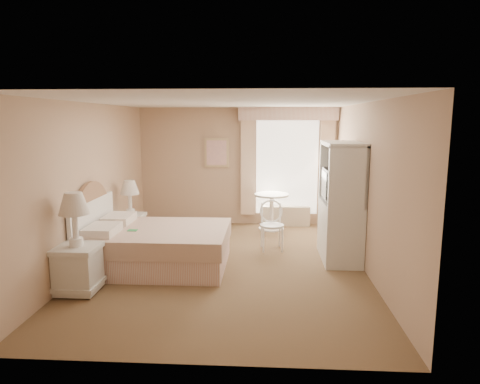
# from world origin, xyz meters

# --- Properties ---
(room) EXTENTS (4.21, 5.51, 2.51)m
(room) POSITION_xyz_m (0.00, 0.00, 1.25)
(room) COLOR brown
(room) RESTS_ON ground
(window) EXTENTS (2.05, 0.22, 2.51)m
(window) POSITION_xyz_m (1.05, 2.65, 1.34)
(window) COLOR white
(window) RESTS_ON room
(framed_art) EXTENTS (0.52, 0.04, 0.62)m
(framed_art) POSITION_xyz_m (-0.45, 2.71, 1.55)
(framed_art) COLOR tan
(framed_art) RESTS_ON room
(bed) EXTENTS (2.10, 1.61, 1.42)m
(bed) POSITION_xyz_m (-1.12, -0.11, 0.34)
(bed) COLOR tan
(bed) RESTS_ON room
(nightstand_near) EXTENTS (0.54, 0.54, 1.31)m
(nightstand_near) POSITION_xyz_m (-1.84, -1.16, 0.50)
(nightstand_near) COLOR silver
(nightstand_near) RESTS_ON room
(nightstand_far) EXTENTS (0.48, 0.48, 1.15)m
(nightstand_far) POSITION_xyz_m (-1.84, 1.07, 0.44)
(nightstand_far) COLOR silver
(nightstand_far) RESTS_ON room
(round_table) EXTENTS (0.70, 0.70, 0.74)m
(round_table) POSITION_xyz_m (0.73, 2.29, 0.50)
(round_table) COLOR white
(round_table) RESTS_ON room
(cafe_chair) EXTENTS (0.45, 0.45, 0.86)m
(cafe_chair) POSITION_xyz_m (0.71, 0.92, 0.50)
(cafe_chair) COLOR white
(cafe_chair) RESTS_ON room
(armoire) EXTENTS (0.57, 1.14, 1.90)m
(armoire) POSITION_xyz_m (1.81, 0.44, 0.79)
(armoire) COLOR silver
(armoire) RESTS_ON room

